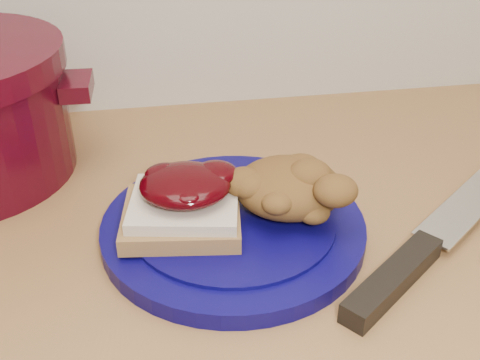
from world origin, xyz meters
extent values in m
cylinder|color=#090548|center=(-0.01, 1.49, 0.91)|extent=(0.31, 0.31, 0.02)
cube|color=olive|center=(-0.06, 1.49, 0.93)|extent=(0.12, 0.11, 0.02)
cube|color=beige|center=(-0.05, 1.49, 0.94)|extent=(0.11, 0.10, 0.01)
ellipsoid|color=black|center=(-0.05, 1.49, 0.96)|extent=(0.10, 0.09, 0.03)
ellipsoid|color=brown|center=(0.05, 1.49, 0.95)|extent=(0.12, 0.11, 0.05)
cube|color=black|center=(0.12, 1.39, 0.91)|extent=(0.12, 0.10, 0.02)
cube|color=silver|center=(0.26, 1.50, 0.91)|extent=(0.20, 0.17, 0.00)
cube|color=#3A0510|center=(-0.15, 1.66, 1.00)|extent=(0.03, 0.06, 0.02)
camera|label=1|loc=(-0.08, 1.03, 1.26)|focal=45.00mm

